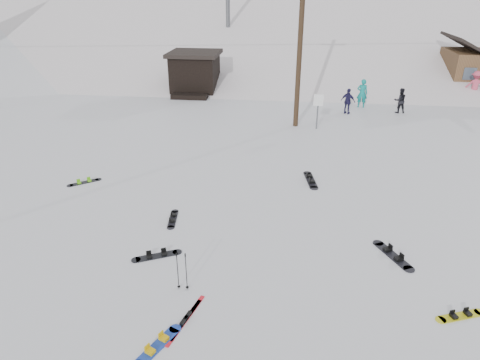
# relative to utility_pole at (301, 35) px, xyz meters

# --- Properties ---
(ground) EXTENTS (200.00, 200.00, 0.00)m
(ground) POSITION_rel_utility_pole_xyz_m (-2.00, -14.00, -4.68)
(ground) COLOR silver
(ground) RESTS_ON ground
(ski_slope) EXTENTS (60.00, 85.24, 65.97)m
(ski_slope) POSITION_rel_utility_pole_xyz_m (-2.00, 41.00, -16.68)
(ski_slope) COLOR silver
(ski_slope) RESTS_ON ground
(ridge_left) EXTENTS (47.54, 95.03, 58.38)m
(ridge_left) POSITION_rel_utility_pole_xyz_m (-38.00, 34.00, -15.68)
(ridge_left) COLOR silver
(ridge_left) RESTS_ON ground
(treeline_crest) EXTENTS (50.00, 6.00, 10.00)m
(treeline_crest) POSITION_rel_utility_pole_xyz_m (-2.00, 72.00, -4.68)
(treeline_crest) COLOR black
(treeline_crest) RESTS_ON ski_slope
(utility_pole) EXTENTS (2.00, 0.26, 9.00)m
(utility_pole) POSITION_rel_utility_pole_xyz_m (0.00, 0.00, 0.00)
(utility_pole) COLOR #3A2819
(utility_pole) RESTS_ON ground
(trail_sign) EXTENTS (0.50, 0.09, 1.85)m
(trail_sign) POSITION_rel_utility_pole_xyz_m (1.10, -0.42, -3.41)
(trail_sign) COLOR #595B60
(trail_sign) RESTS_ON ground
(lift_hut) EXTENTS (3.40, 4.10, 2.75)m
(lift_hut) POSITION_rel_utility_pole_xyz_m (-7.00, 6.94, -3.32)
(lift_hut) COLOR black
(lift_hut) RESTS_ON ground
(hero_snowboard) EXTENTS (0.78, 1.35, 0.10)m
(hero_snowboard) POSITION_rel_utility_pole_xyz_m (-2.87, -15.85, -4.65)
(hero_snowboard) COLOR #1D41BC
(hero_snowboard) RESTS_ON ground
(hero_skis) EXTENTS (0.55, 1.71, 0.09)m
(hero_skis) POSITION_rel_utility_pole_xyz_m (-2.44, -15.00, -4.65)
(hero_skis) COLOR red
(hero_skis) RESTS_ON ground
(ski_poles) EXTENTS (0.30, 0.08, 1.08)m
(ski_poles) POSITION_rel_utility_pole_xyz_m (-2.78, -13.92, -4.13)
(ski_poles) COLOR black
(ski_poles) RESTS_ON ground
(board_scatter_a) EXTENTS (1.32, 0.78, 0.10)m
(board_scatter_a) POSITION_rel_utility_pole_xyz_m (-3.86, -12.64, -4.65)
(board_scatter_a) COLOR black
(board_scatter_a) RESTS_ON ground
(board_scatter_b) EXTENTS (0.38, 1.29, 0.09)m
(board_scatter_b) POSITION_rel_utility_pole_xyz_m (-3.95, -10.57, -4.66)
(board_scatter_b) COLOR black
(board_scatter_b) RESTS_ON ground
(board_scatter_c) EXTENTS (1.09, 0.91, 0.09)m
(board_scatter_c) POSITION_rel_utility_pole_xyz_m (-8.10, -8.24, -4.66)
(board_scatter_c) COLOR black
(board_scatter_c) RESTS_ON ground
(board_scatter_d) EXTENTS (0.93, 1.51, 0.12)m
(board_scatter_d) POSITION_rel_utility_pole_xyz_m (2.81, -11.81, -4.65)
(board_scatter_d) COLOR black
(board_scatter_d) RESTS_ON ground
(board_scatter_e) EXTENTS (1.22, 0.61, 0.09)m
(board_scatter_e) POSITION_rel_utility_pole_xyz_m (3.89, -14.11, -4.66)
(board_scatter_e) COLOR yellow
(board_scatter_e) RESTS_ON ground
(board_scatter_f) EXTENTS (0.55, 1.69, 0.12)m
(board_scatter_f) POSITION_rel_utility_pole_xyz_m (0.62, -6.98, -4.65)
(board_scatter_f) COLOR black
(board_scatter_f) RESTS_ON ground
(skier_teal) EXTENTS (0.67, 0.48, 1.73)m
(skier_teal) POSITION_rel_utility_pole_xyz_m (3.99, 4.26, -3.81)
(skier_teal) COLOR #0C7F7B
(skier_teal) RESTS_ON ground
(skier_dark) EXTENTS (0.77, 0.63, 1.46)m
(skier_dark) POSITION_rel_utility_pole_xyz_m (6.05, 3.27, -3.95)
(skier_dark) COLOR black
(skier_dark) RESTS_ON ground
(skier_pink) EXTENTS (1.31, 0.94, 1.83)m
(skier_pink) POSITION_rel_utility_pole_xyz_m (11.61, 7.24, -3.77)
(skier_pink) COLOR #C94763
(skier_pink) RESTS_ON ground
(skier_navy) EXTENTS (0.93, 0.74, 1.48)m
(skier_navy) POSITION_rel_utility_pole_xyz_m (2.99, 2.68, -3.94)
(skier_navy) COLOR #1F1B44
(skier_navy) RESTS_ON ground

